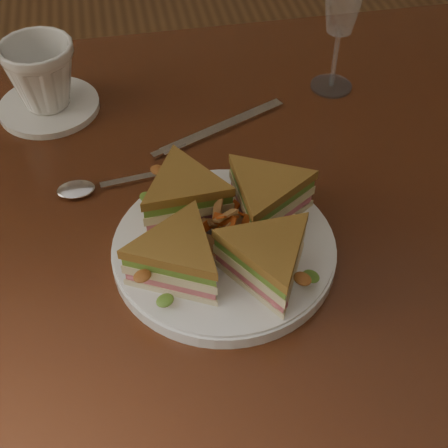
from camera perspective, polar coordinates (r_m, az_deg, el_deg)
name	(u,v)px	position (r m, az deg, el deg)	size (l,w,h in m)	color
ground	(216,446)	(1.41, -0.70, -19.64)	(6.00, 6.00, 0.00)	brown
table	(212,242)	(0.86, -1.08, -1.62)	(1.20, 0.80, 0.75)	#35170C
plate	(224,250)	(0.70, 0.00, -2.36)	(0.25, 0.25, 0.02)	white
sandwich_wedges	(224,227)	(0.68, 0.00, -0.29)	(0.27, 0.27, 0.06)	beige
crisps_mound	(224,230)	(0.68, 0.00, -0.52)	(0.09, 0.09, 0.05)	#DA561C
spoon	(95,187)	(0.80, -11.75, 3.37)	(0.18, 0.04, 0.01)	silver
knife	(215,131)	(0.87, -0.85, 8.54)	(0.20, 0.10, 0.00)	silver
wine_glass	(343,1)	(0.91, 10.86, 19.37)	(0.07, 0.07, 0.19)	white
saucer	(49,106)	(0.95, -15.68, 10.31)	(0.14, 0.14, 0.01)	white
coffee_cup	(42,75)	(0.92, -16.33, 12.94)	(0.10, 0.10, 0.09)	white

